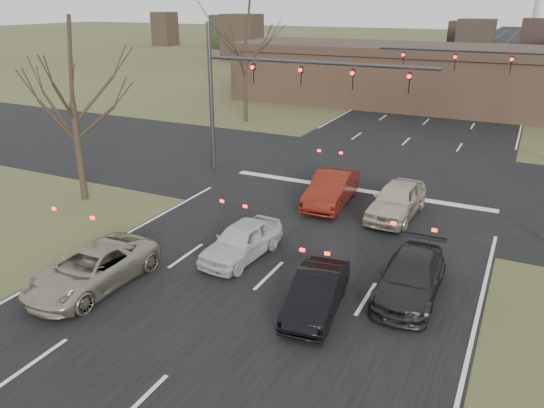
{
  "coord_description": "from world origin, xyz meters",
  "views": [
    {
      "loc": [
        7.32,
        -11.67,
        9.02
      ],
      "look_at": [
        -0.71,
        4.69,
        2.0
      ],
      "focal_mm": 35.0,
      "sensor_mm": 36.0,
      "label": 1
    }
  ],
  "objects_px": {
    "building": "(468,78)",
    "car_black_hatch": "(316,293)",
    "mast_arm_far": "(516,74)",
    "car_silver_suv": "(92,268)",
    "car_white_sedan": "(242,241)",
    "car_charcoal_sedan": "(410,277)",
    "car_red_ahead": "(332,189)",
    "mast_arm_near": "(264,82)",
    "car_silver_ahead": "(397,200)"
  },
  "relations": [
    {
      "from": "car_silver_suv",
      "to": "car_black_hatch",
      "type": "bearing_deg",
      "value": 15.97
    },
    {
      "from": "mast_arm_near",
      "to": "mast_arm_far",
      "type": "height_order",
      "value": "same"
    },
    {
      "from": "car_charcoal_sedan",
      "to": "car_silver_ahead",
      "type": "relative_size",
      "value": 0.99
    },
    {
      "from": "building",
      "to": "car_silver_ahead",
      "type": "bearing_deg",
      "value": -88.72
    },
    {
      "from": "car_silver_suv",
      "to": "mast_arm_near",
      "type": "bearing_deg",
      "value": 92.48
    },
    {
      "from": "mast_arm_far",
      "to": "car_charcoal_sedan",
      "type": "xyz_separation_m",
      "value": [
        -1.5,
        -19.12,
        -4.36
      ]
    },
    {
      "from": "car_charcoal_sedan",
      "to": "car_silver_ahead",
      "type": "height_order",
      "value": "car_silver_ahead"
    },
    {
      "from": "building",
      "to": "car_black_hatch",
      "type": "distance_m",
      "value": 36.4
    },
    {
      "from": "car_black_hatch",
      "to": "car_red_ahead",
      "type": "distance_m",
      "value": 9.39
    },
    {
      "from": "building",
      "to": "car_black_hatch",
      "type": "xyz_separation_m",
      "value": [
        0.3,
        -36.34,
        -2.03
      ]
    },
    {
      "from": "car_charcoal_sedan",
      "to": "car_white_sedan",
      "type": "bearing_deg",
      "value": 178.98
    },
    {
      "from": "mast_arm_far",
      "to": "car_red_ahead",
      "type": "height_order",
      "value": "mast_arm_far"
    },
    {
      "from": "car_silver_suv",
      "to": "car_silver_ahead",
      "type": "bearing_deg",
      "value": 55.92
    },
    {
      "from": "building",
      "to": "mast_arm_far",
      "type": "distance_m",
      "value": 15.75
    },
    {
      "from": "car_silver_suv",
      "to": "car_red_ahead",
      "type": "relative_size",
      "value": 1.05
    },
    {
      "from": "car_black_hatch",
      "to": "car_charcoal_sedan",
      "type": "height_order",
      "value": "car_charcoal_sedan"
    },
    {
      "from": "mast_arm_near",
      "to": "car_silver_suv",
      "type": "bearing_deg",
      "value": -88.9
    },
    {
      "from": "mast_arm_near",
      "to": "car_silver_suv",
      "type": "relative_size",
      "value": 2.48
    },
    {
      "from": "mast_arm_far",
      "to": "car_silver_suv",
      "type": "relative_size",
      "value": 2.28
    },
    {
      "from": "car_silver_suv",
      "to": "car_white_sedan",
      "type": "distance_m",
      "value": 5.33
    },
    {
      "from": "car_silver_ahead",
      "to": "car_black_hatch",
      "type": "bearing_deg",
      "value": -88.94
    },
    {
      "from": "car_black_hatch",
      "to": "car_red_ahead",
      "type": "xyz_separation_m",
      "value": [
        -2.8,
        8.96,
        0.13
      ]
    },
    {
      "from": "car_black_hatch",
      "to": "car_silver_ahead",
      "type": "height_order",
      "value": "car_silver_ahead"
    },
    {
      "from": "car_white_sedan",
      "to": "car_black_hatch",
      "type": "xyz_separation_m",
      "value": [
        3.87,
        -2.21,
        -0.04
      ]
    },
    {
      "from": "building",
      "to": "car_white_sedan",
      "type": "distance_m",
      "value": 34.37
    },
    {
      "from": "mast_arm_far",
      "to": "car_black_hatch",
      "type": "height_order",
      "value": "mast_arm_far"
    },
    {
      "from": "mast_arm_far",
      "to": "car_silver_ahead",
      "type": "bearing_deg",
      "value": -105.84
    },
    {
      "from": "car_white_sedan",
      "to": "car_black_hatch",
      "type": "distance_m",
      "value": 4.46
    },
    {
      "from": "building",
      "to": "mast_arm_near",
      "type": "relative_size",
      "value": 3.5
    },
    {
      "from": "car_black_hatch",
      "to": "car_silver_ahead",
      "type": "xyz_separation_m",
      "value": [
        0.32,
        8.77,
        0.14
      ]
    },
    {
      "from": "building",
      "to": "mast_arm_far",
      "type": "relative_size",
      "value": 3.81
    },
    {
      "from": "car_white_sedan",
      "to": "mast_arm_near",
      "type": "bearing_deg",
      "value": 116.72
    },
    {
      "from": "mast_arm_near",
      "to": "car_silver_suv",
      "type": "distance_m",
      "value": 13.95
    },
    {
      "from": "mast_arm_far",
      "to": "car_black_hatch",
      "type": "bearing_deg",
      "value": -100.32
    },
    {
      "from": "mast_arm_far",
      "to": "car_silver_suv",
      "type": "distance_m",
      "value": 26.14
    },
    {
      "from": "car_charcoal_sedan",
      "to": "mast_arm_far",
      "type": "bearing_deg",
      "value": 84.42
    },
    {
      "from": "building",
      "to": "car_silver_suv",
      "type": "bearing_deg",
      "value": -100.34
    },
    {
      "from": "car_black_hatch",
      "to": "car_charcoal_sedan",
      "type": "distance_m",
      "value": 3.26
    },
    {
      "from": "building",
      "to": "mast_arm_far",
      "type": "xyz_separation_m",
      "value": [
        4.18,
        -15.0,
        2.35
      ]
    },
    {
      "from": "mast_arm_far",
      "to": "car_charcoal_sedan",
      "type": "distance_m",
      "value": 19.67
    },
    {
      "from": "car_charcoal_sedan",
      "to": "car_silver_ahead",
      "type": "distance_m",
      "value": 6.86
    },
    {
      "from": "building",
      "to": "car_silver_suv",
      "type": "xyz_separation_m",
      "value": [
        -6.97,
        -38.24,
        -1.99
      ]
    },
    {
      "from": "mast_arm_near",
      "to": "mast_arm_far",
      "type": "xyz_separation_m",
      "value": [
        11.41,
        10.0,
        -0.06
      ]
    },
    {
      "from": "mast_arm_far",
      "to": "car_white_sedan",
      "type": "relative_size",
      "value": 2.8
    },
    {
      "from": "car_silver_suv",
      "to": "car_silver_ahead",
      "type": "distance_m",
      "value": 13.09
    },
    {
      "from": "car_charcoal_sedan",
      "to": "car_red_ahead",
      "type": "bearing_deg",
      "value": 126.47
    },
    {
      "from": "mast_arm_far",
      "to": "building",
      "type": "bearing_deg",
      "value": 105.58
    },
    {
      "from": "car_white_sedan",
      "to": "car_silver_ahead",
      "type": "distance_m",
      "value": 7.78
    },
    {
      "from": "car_silver_suv",
      "to": "car_red_ahead",
      "type": "bearing_deg",
      "value": 68.96
    },
    {
      "from": "car_black_hatch",
      "to": "building",
      "type": "bearing_deg",
      "value": 83.13
    }
  ]
}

